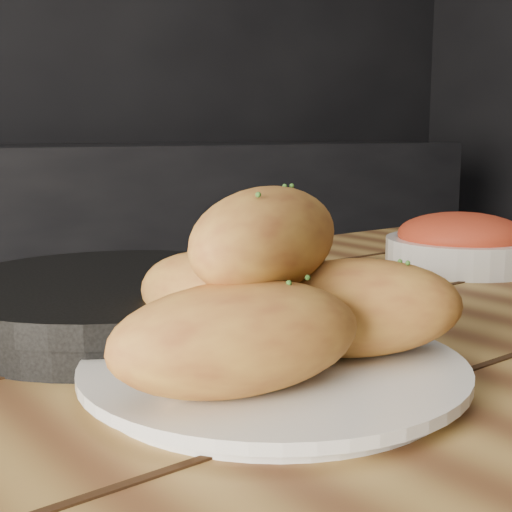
{
  "coord_description": "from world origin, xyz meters",
  "views": [
    {
      "loc": [
        -0.44,
        0.07,
        0.93
      ],
      "look_at": [
        -0.14,
        0.46,
        0.84
      ],
      "focal_mm": 50.0,
      "sensor_mm": 36.0,
      "label": 1
    }
  ],
  "objects_px": {
    "skillet": "(121,301)",
    "bowl": "(461,244)",
    "bread_rolls": "(271,295)",
    "plate": "(273,372)",
    "table": "(274,478)"
  },
  "relations": [
    {
      "from": "bread_rolls",
      "to": "plate",
      "type": "bearing_deg",
      "value": 30.96
    },
    {
      "from": "plate",
      "to": "table",
      "type": "bearing_deg",
      "value": 49.4
    },
    {
      "from": "plate",
      "to": "skillet",
      "type": "bearing_deg",
      "value": 92.64
    },
    {
      "from": "skillet",
      "to": "bowl",
      "type": "bearing_deg",
      "value": -1.96
    },
    {
      "from": "skillet",
      "to": "bread_rolls",
      "type": "bearing_deg",
      "value": -88.95
    },
    {
      "from": "skillet",
      "to": "plate",
      "type": "bearing_deg",
      "value": -87.36
    },
    {
      "from": "plate",
      "to": "skillet",
      "type": "xyz_separation_m",
      "value": [
        -0.01,
        0.21,
        0.01
      ]
    },
    {
      "from": "plate",
      "to": "bowl",
      "type": "bearing_deg",
      "value": 21.83
    },
    {
      "from": "plate",
      "to": "bread_rolls",
      "type": "bearing_deg",
      "value": -149.04
    },
    {
      "from": "table",
      "to": "plate",
      "type": "bearing_deg",
      "value": -130.6
    },
    {
      "from": "bread_rolls",
      "to": "bowl",
      "type": "relative_size",
      "value": 1.47
    },
    {
      "from": "table",
      "to": "skillet",
      "type": "distance_m",
      "value": 0.21
    },
    {
      "from": "skillet",
      "to": "bowl",
      "type": "height_order",
      "value": "bowl"
    },
    {
      "from": "bread_rolls",
      "to": "bowl",
      "type": "bearing_deg",
      "value": 21.95
    },
    {
      "from": "bread_rolls",
      "to": "skillet",
      "type": "height_order",
      "value": "bread_rolls"
    }
  ]
}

